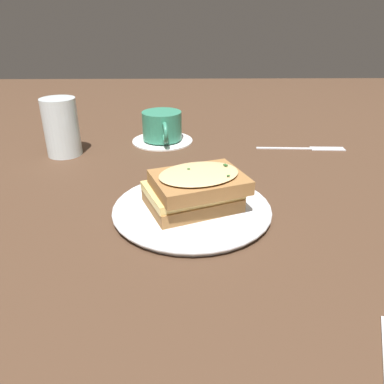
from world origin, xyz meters
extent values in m
plane|color=#473021|center=(0.00, 0.00, 0.00)|extent=(2.40, 2.40, 0.00)
cylinder|color=white|center=(-0.01, 0.00, 0.01)|extent=(0.22, 0.22, 0.01)
torus|color=white|center=(-0.01, 0.00, 0.01)|extent=(0.23, 0.23, 0.01)
cube|color=olive|center=(-0.01, 0.00, 0.02)|extent=(0.15, 0.13, 0.02)
cube|color=#E0C16B|center=(-0.01, 0.00, 0.04)|extent=(0.15, 0.13, 0.01)
cube|color=olive|center=(0.00, -0.01, 0.05)|extent=(0.15, 0.13, 0.02)
ellipsoid|color=#DBBC7F|center=(0.00, -0.01, 0.07)|extent=(0.14, 0.12, 0.01)
cube|color=#2D6028|center=(0.04, -0.02, 0.07)|extent=(0.00, 0.00, 0.00)
cube|color=#2D6028|center=(0.04, 0.01, 0.07)|extent=(0.00, 0.00, 0.00)
cube|color=#2D6028|center=(0.04, 0.01, 0.07)|extent=(0.01, 0.01, 0.00)
cube|color=#2D6028|center=(-0.01, 0.00, 0.07)|extent=(0.00, 0.00, 0.00)
cylinder|color=white|center=(-0.07, 0.34, 0.00)|extent=(0.14, 0.14, 0.01)
cylinder|color=#338466|center=(-0.07, 0.34, 0.04)|extent=(0.09, 0.09, 0.06)
cylinder|color=#381E0F|center=(-0.07, 0.34, 0.06)|extent=(0.07, 0.07, 0.00)
torus|color=#338466|center=(-0.06, 0.28, 0.04)|extent=(0.02, 0.05, 0.05)
cylinder|color=silver|center=(-0.27, 0.25, 0.06)|extent=(0.07, 0.07, 0.12)
cube|color=silver|center=(0.19, 0.28, 0.00)|extent=(0.12, 0.02, 0.00)
cube|color=silver|center=(0.29, 0.28, 0.00)|extent=(0.07, 0.03, 0.00)
cube|color=#333335|center=(0.30, 0.28, 0.00)|extent=(0.04, 0.00, 0.00)
cube|color=#333335|center=(0.30, 0.28, 0.00)|extent=(0.04, 0.00, 0.00)
cube|color=#333335|center=(0.30, 0.27, 0.00)|extent=(0.04, 0.00, 0.00)
camera|label=1|loc=(-0.02, -0.48, 0.27)|focal=35.00mm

